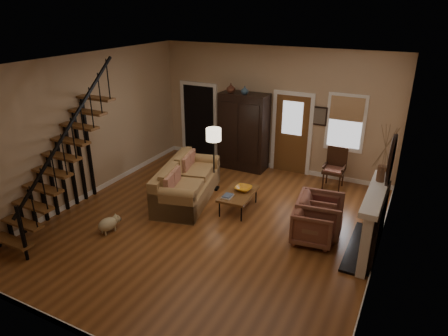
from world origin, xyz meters
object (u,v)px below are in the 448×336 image
at_px(coffee_table, 238,201).
at_px(armchair_left, 313,225).
at_px(side_chair, 334,169).
at_px(armchair_right, 320,215).
at_px(armoire, 244,132).
at_px(floor_lamp, 214,160).
at_px(sofa, 187,182).

bearing_deg(coffee_table, armchair_left, -15.64).
height_order(coffee_table, side_chair, side_chair).
bearing_deg(armchair_right, side_chair, -0.94).
xyz_separation_m(armchair_left, armchair_right, (0.03, 0.36, 0.04)).
distance_m(armoire, armchair_right, 3.77).
distance_m(armchair_left, floor_lamp, 3.09).
xyz_separation_m(coffee_table, armchair_left, (1.83, -0.51, 0.15)).
height_order(armchair_left, armchair_right, armchair_right).
height_order(armchair_left, floor_lamp, floor_lamp).
xyz_separation_m(sofa, armchair_left, (3.10, -0.43, -0.07)).
distance_m(coffee_table, armchair_left, 1.90).
bearing_deg(armchair_left, floor_lamp, 59.13).
xyz_separation_m(armoire, coffee_table, (0.93, -2.30, -0.84)).
distance_m(armoire, armchair_left, 4.00).
xyz_separation_m(armoire, sofa, (-0.35, -2.38, -0.62)).
distance_m(sofa, side_chair, 3.63).
height_order(floor_lamp, side_chair, floor_lamp).
bearing_deg(armoire, armchair_right, -41.36).
bearing_deg(armchair_right, floor_lamp, 66.56).
distance_m(coffee_table, armchair_right, 1.87).
distance_m(armchair_left, armchair_right, 0.36).
distance_m(coffee_table, side_chair, 2.67).
height_order(armoire, armchair_right, armoire).
height_order(armchair_left, side_chair, side_chair).
bearing_deg(armchair_left, coffee_table, 66.53).
height_order(armoire, coffee_table, armoire).
bearing_deg(side_chair, armchair_right, -83.98).
height_order(sofa, side_chair, side_chair).
xyz_separation_m(armoire, armchair_left, (2.76, -2.81, -0.69)).
relative_size(coffee_table, floor_lamp, 0.69).
height_order(armoire, sofa, armoire).
height_order(coffee_table, armchair_right, armchair_right).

